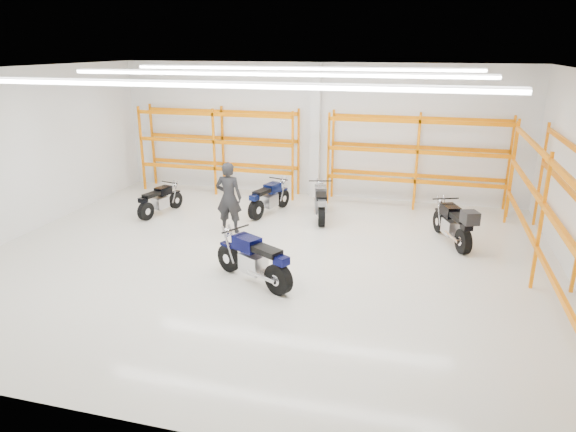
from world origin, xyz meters
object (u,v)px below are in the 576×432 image
(motorcycle_back_a, at_px, (159,201))
(structural_column, at_px, (315,132))
(motorcycle_back_d, at_px, (455,225))
(motorcycle_main, at_px, (255,261))
(motorcycle_back_b, at_px, (268,199))
(motorcycle_back_c, at_px, (321,203))
(standing_man, at_px, (229,198))

(motorcycle_back_a, relative_size, structural_column, 0.42)
(motorcycle_back_d, bearing_deg, motorcycle_main, -140.35)
(motorcycle_back_b, bearing_deg, motorcycle_main, -75.99)
(motorcycle_back_c, relative_size, standing_man, 1.05)
(motorcycle_back_c, height_order, standing_man, standing_man)
(motorcycle_back_b, height_order, motorcycle_back_d, motorcycle_back_d)
(motorcycle_main, bearing_deg, structural_column, 91.86)
(motorcycle_back_a, height_order, motorcycle_back_b, motorcycle_back_b)
(motorcycle_main, height_order, motorcycle_back_b, motorcycle_main)
(motorcycle_main, xyz_separation_m, structural_column, (-0.23, 7.18, 1.72))
(motorcycle_back_b, relative_size, structural_column, 0.45)
(motorcycle_back_a, bearing_deg, motorcycle_back_c, 10.44)
(motorcycle_back_c, bearing_deg, motorcycle_back_b, 178.24)
(motorcycle_back_b, xyz_separation_m, standing_man, (-0.57, -1.82, 0.52))
(motorcycle_main, relative_size, motorcycle_back_a, 1.12)
(standing_man, bearing_deg, motorcycle_back_a, -22.31)
(motorcycle_back_b, distance_m, structural_column, 3.12)
(motorcycle_main, xyz_separation_m, standing_man, (-1.77, 2.98, 0.47))
(motorcycle_back_a, height_order, motorcycle_back_c, motorcycle_back_c)
(motorcycle_back_c, distance_m, motorcycle_back_d, 4.00)
(standing_man, xyz_separation_m, structural_column, (1.53, 4.20, 1.25))
(motorcycle_back_d, height_order, standing_man, standing_man)
(motorcycle_main, distance_m, motorcycle_back_c, 4.77)
(motorcycle_main, bearing_deg, standing_man, 120.68)
(motorcycle_main, distance_m, motorcycle_back_a, 5.87)
(structural_column, bearing_deg, motorcycle_back_c, -73.62)
(motorcycle_back_b, distance_m, motorcycle_back_d, 5.63)
(standing_man, distance_m, structural_column, 4.64)
(motorcycle_back_b, bearing_deg, standing_man, -107.39)
(motorcycle_back_c, relative_size, structural_column, 0.47)
(motorcycle_back_b, bearing_deg, motorcycle_back_c, -1.76)
(motorcycle_back_a, distance_m, structural_column, 5.66)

